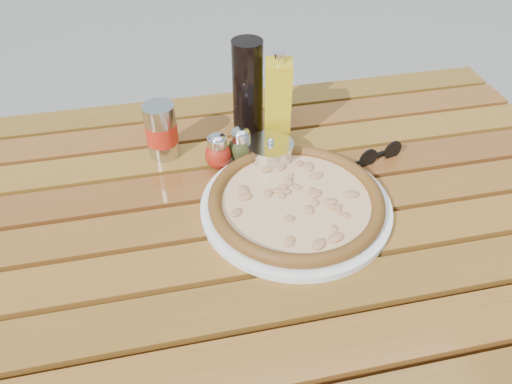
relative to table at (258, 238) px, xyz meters
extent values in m
cube|color=#361B0C|center=(-0.64, 0.39, -0.32)|extent=(0.06, 0.06, 0.70)
cube|color=#32170B|center=(0.64, 0.39, -0.32)|extent=(0.06, 0.06, 0.70)
cube|color=#351F0C|center=(0.00, 0.00, 0.03)|extent=(1.36, 0.86, 0.04)
cube|color=#5C3110|center=(0.00, -0.30, 0.06)|extent=(1.40, 0.09, 0.03)
cube|color=#53300E|center=(0.00, -0.20, 0.06)|extent=(1.40, 0.09, 0.03)
cube|color=#5C3410|center=(0.00, -0.10, 0.06)|extent=(1.40, 0.09, 0.03)
cube|color=#552E0F|center=(0.00, 0.00, 0.06)|extent=(1.40, 0.09, 0.03)
cube|color=#4E260D|center=(0.00, 0.10, 0.06)|extent=(1.40, 0.09, 0.03)
cube|color=#5C3810|center=(0.00, 0.20, 0.06)|extent=(1.40, 0.09, 0.03)
cube|color=#562C0F|center=(0.00, 0.30, 0.06)|extent=(1.40, 0.09, 0.03)
cube|color=#4F310E|center=(0.00, 0.41, 0.06)|extent=(1.40, 0.09, 0.03)
cylinder|color=white|center=(0.07, -0.01, 0.08)|extent=(0.40, 0.40, 0.01)
cylinder|color=#FFE4B6|center=(0.07, -0.01, 0.09)|extent=(0.39, 0.39, 0.01)
torus|color=black|center=(0.07, -0.01, 0.10)|extent=(0.42, 0.42, 0.03)
ellipsoid|color=#B52514|center=(-0.05, 0.15, 0.11)|extent=(0.06, 0.06, 0.06)
cylinder|color=white|center=(-0.05, 0.15, 0.14)|extent=(0.04, 0.04, 0.02)
ellipsoid|color=silver|center=(-0.05, 0.15, 0.15)|extent=(0.04, 0.04, 0.02)
ellipsoid|color=#373E19|center=(0.00, 0.16, 0.11)|extent=(0.06, 0.06, 0.06)
cylinder|color=silver|center=(0.00, 0.16, 0.14)|extent=(0.04, 0.04, 0.02)
ellipsoid|color=silver|center=(0.00, 0.16, 0.15)|extent=(0.04, 0.04, 0.02)
cylinder|color=black|center=(0.03, 0.26, 0.19)|extent=(0.09, 0.09, 0.22)
cylinder|color=#B9B9BD|center=(-0.16, 0.22, 0.14)|extent=(0.08, 0.08, 0.12)
cylinder|color=red|center=(-0.16, 0.22, 0.13)|extent=(0.08, 0.08, 0.04)
cube|color=#BD9D14|center=(0.09, 0.22, 0.17)|extent=(0.07, 0.07, 0.19)
cylinder|color=white|center=(0.09, 0.22, 0.28)|extent=(0.02, 0.02, 0.02)
cylinder|color=silver|center=(0.05, 0.13, 0.10)|extent=(0.10, 0.10, 0.05)
cylinder|color=silver|center=(0.05, 0.13, 0.13)|extent=(0.11, 0.11, 0.01)
sphere|color=white|center=(0.05, 0.13, 0.14)|extent=(0.02, 0.02, 0.01)
cylinder|color=black|center=(0.25, 0.09, 0.09)|extent=(0.04, 0.02, 0.04)
cylinder|color=black|center=(0.32, 0.11, 0.09)|extent=(0.04, 0.02, 0.04)
cube|color=black|center=(0.29, 0.10, 0.10)|extent=(0.02, 0.01, 0.00)
cube|color=black|center=(0.27, 0.11, 0.08)|extent=(0.09, 0.03, 0.00)
cube|color=black|center=(0.29, 0.12, 0.08)|extent=(0.09, 0.03, 0.00)
camera|label=1|loc=(-0.15, -0.67, 0.72)|focal=35.00mm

